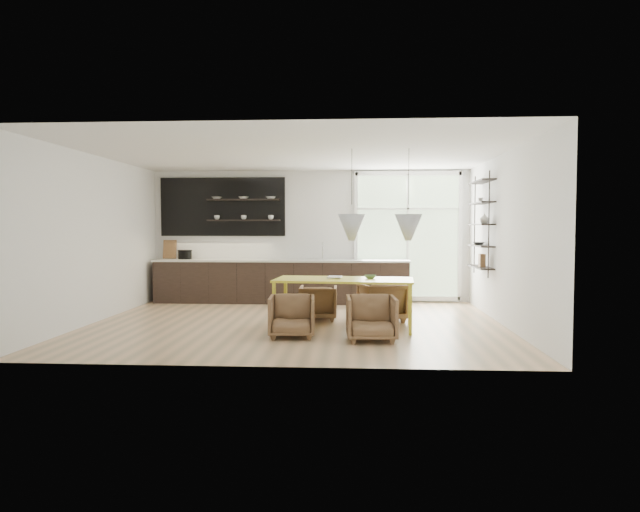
{
  "coord_description": "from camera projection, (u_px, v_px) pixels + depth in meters",
  "views": [
    {
      "loc": [
        1.02,
        -9.63,
        1.67
      ],
      "look_at": [
        0.37,
        0.6,
        1.13
      ],
      "focal_mm": 32.0,
      "sensor_mm": 36.0,
      "label": 1
    }
  ],
  "objects": [
    {
      "name": "armchair_front_left",
      "position": [
        292.0,
        316.0,
        8.56
      ],
      "size": [
        0.73,
        0.75,
        0.63
      ],
      "primitive_type": "imported",
      "rotation": [
        0.0,
        0.0,
        0.07
      ],
      "color": "brown",
      "rests_on": "ground"
    },
    {
      "name": "armchair_back_left",
      "position": [
        318.0,
        303.0,
        10.15
      ],
      "size": [
        0.67,
        0.68,
        0.61
      ],
      "primitive_type": "imported",
      "rotation": [
        0.0,
        0.0,
        3.16
      ],
      "color": "brown",
      "rests_on": "ground"
    },
    {
      "name": "dining_table",
      "position": [
        344.0,
        282.0,
        9.27
      ],
      "size": [
        2.3,
        1.18,
        0.81
      ],
      "rotation": [
        0.0,
        0.0,
        -0.08
      ],
      "color": "gold",
      "rests_on": "ground"
    },
    {
      "name": "armchair_front_right",
      "position": [
        371.0,
        318.0,
        8.28
      ],
      "size": [
        0.75,
        0.77,
        0.66
      ],
      "primitive_type": "imported",
      "rotation": [
        0.0,
        0.0,
        0.06
      ],
      "color": "brown",
      "rests_on": "ground"
    },
    {
      "name": "wire_stool",
      "position": [
        289.0,
        314.0,
        9.13
      ],
      "size": [
        0.31,
        0.31,
        0.4
      ],
      "rotation": [
        0.0,
        0.0,
        0.16
      ],
      "color": "black",
      "rests_on": "ground"
    },
    {
      "name": "room",
      "position": [
        333.0,
        237.0,
        10.73
      ],
      "size": [
        7.02,
        6.01,
        2.91
      ],
      "color": "tan",
      "rests_on": "ground"
    },
    {
      "name": "right_shelving",
      "position": [
        482.0,
        227.0,
        10.62
      ],
      "size": [
        0.26,
        1.22,
        1.9
      ],
      "color": "black",
      "rests_on": "ground"
    },
    {
      "name": "table_bowl",
      "position": [
        370.0,
        277.0,
        9.31
      ],
      "size": [
        0.21,
        0.21,
        0.06
      ],
      "primitive_type": "imported",
      "rotation": [
        0.0,
        0.0,
        0.11
      ],
      "color": "#597F4F",
      "rests_on": "dining_table"
    },
    {
      "name": "kitchen_run",
      "position": [
        277.0,
        275.0,
        12.44
      ],
      "size": [
        5.54,
        0.69,
        2.75
      ],
      "color": "black",
      "rests_on": "ground"
    },
    {
      "name": "armchair_back_right",
      "position": [
        382.0,
        302.0,
        10.01
      ],
      "size": [
        0.9,
        0.92,
        0.68
      ],
      "primitive_type": "imported",
      "rotation": [
        0.0,
        0.0,
        3.41
      ],
      "color": "brown",
      "rests_on": "ground"
    },
    {
      "name": "table_book",
      "position": [
        328.0,
        277.0,
        9.4
      ],
      "size": [
        0.25,
        0.33,
        0.03
      ],
      "primitive_type": "imported",
      "rotation": [
        0.0,
        0.0,
        -0.07
      ],
      "color": "white",
      "rests_on": "dining_table"
    }
  ]
}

